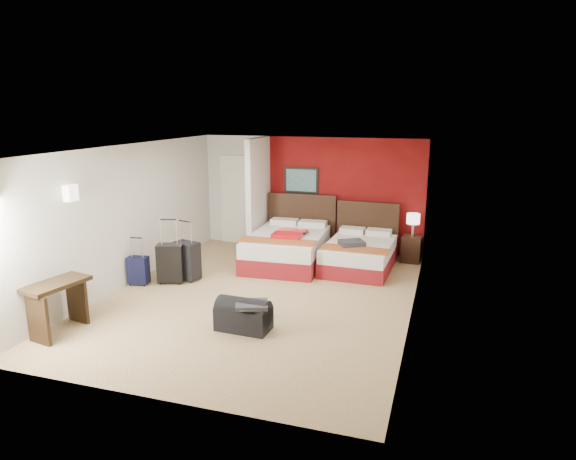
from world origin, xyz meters
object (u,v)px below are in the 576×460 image
at_px(bed_right, 359,256).
at_px(table_lamp, 413,225).
at_px(bed_left, 287,249).
at_px(nightstand, 411,249).
at_px(red_suitcase_open, 290,233).
at_px(suitcase_navy, 139,272).
at_px(desk, 58,307).
at_px(duffel_bag, 244,317).
at_px(suitcase_black, 171,264).
at_px(suitcase_charcoal, 187,262).

relative_size(bed_right, table_lamp, 3.79).
height_order(bed_left, bed_right, bed_left).
bearing_deg(nightstand, red_suitcase_open, -152.41).
bearing_deg(nightstand, bed_left, -155.34).
bearing_deg(suitcase_navy, desk, -95.38).
relative_size(bed_left, table_lamp, 4.39).
distance_m(bed_right, duffel_bag, 3.50).
distance_m(bed_left, bed_right, 1.47).
relative_size(bed_right, suitcase_black, 2.58).
bearing_deg(duffel_bag, suitcase_navy, 157.81).
distance_m(suitcase_black, suitcase_navy, 0.58).
height_order(bed_left, nightstand, bed_left).
distance_m(bed_right, suitcase_black, 3.63).
bearing_deg(red_suitcase_open, duffel_bag, -86.36).
bearing_deg(suitcase_navy, suitcase_black, 20.67).
bearing_deg(bed_right, suitcase_charcoal, -149.28).
bearing_deg(bed_left, desk, -120.17).
relative_size(table_lamp, suitcase_charcoal, 0.69).
height_order(table_lamp, duffel_bag, table_lamp).
xyz_separation_m(bed_right, nightstand, (0.95, 0.81, 0.00)).
bearing_deg(duffel_bag, red_suitcase_open, 98.15).
relative_size(suitcase_navy, desk, 0.55).
bearing_deg(table_lamp, suitcase_black, -146.79).
relative_size(bed_left, nightstand, 3.82).
distance_m(red_suitcase_open, suitcase_black, 2.43).
xyz_separation_m(duffel_bag, desk, (-2.46, -0.87, 0.18)).
relative_size(table_lamp, desk, 0.52).
xyz_separation_m(table_lamp, suitcase_charcoal, (-3.88, -2.42, -0.44)).
bearing_deg(table_lamp, bed_left, -159.03).
relative_size(red_suitcase_open, desk, 0.86).
distance_m(suitcase_navy, duffel_bag, 2.81).
height_order(nightstand, duffel_bag, nightstand).
relative_size(bed_left, suitcase_charcoal, 3.02).
height_order(bed_left, suitcase_charcoal, suitcase_charcoal).
xyz_separation_m(bed_left, red_suitcase_open, (0.10, -0.10, 0.36)).
height_order(nightstand, table_lamp, table_lamp).
distance_m(suitcase_black, desk, 2.38).
bearing_deg(bed_left, nightstand, 17.88).
bearing_deg(bed_right, bed_left, -173.65).
xyz_separation_m(bed_right, desk, (-3.55, -4.19, 0.11)).
xyz_separation_m(table_lamp, suitcase_navy, (-4.58, -2.94, -0.53)).
xyz_separation_m(bed_left, nightstand, (2.42, 0.93, -0.04)).
xyz_separation_m(table_lamp, duffel_bag, (-2.04, -4.14, -0.59)).
relative_size(bed_left, suitcase_black, 2.99).
bearing_deg(suitcase_black, bed_left, 28.81).
xyz_separation_m(red_suitcase_open, duffel_bag, (0.27, -3.11, -0.48)).
relative_size(suitcase_black, suitcase_charcoal, 1.01).
bearing_deg(desk, table_lamp, 58.34).
distance_m(bed_right, desk, 5.50).
xyz_separation_m(bed_right, suitcase_charcoal, (-2.93, -1.61, 0.07)).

